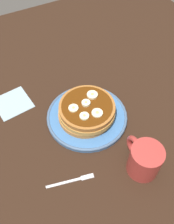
{
  "coord_description": "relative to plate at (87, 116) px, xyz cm",
  "views": [
    {
      "loc": [
        -41.5,
        21.86,
        64.18
      ],
      "look_at": [
        0.0,
        0.0,
        3.05
      ],
      "focal_mm": 40.2,
      "sensor_mm": 36.0,
      "label": 1
    }
  ],
  "objects": [
    {
      "name": "plate",
      "position": [
        0.0,
        0.0,
        0.0
      ],
      "size": [
        25.27,
        25.27,
        1.59
      ],
      "color": "#3F72B2",
      "rests_on": "ground_plane"
    },
    {
      "name": "banana_slice_1",
      "position": [
        -4.05,
        -1.21,
        5.59
      ],
      "size": [
        3.29,
        3.29,
        0.75
      ],
      "color": "beige",
      "rests_on": "pancake_stack"
    },
    {
      "name": "pancake_stack",
      "position": [
        0.23,
        0.03,
        2.94
      ],
      "size": [
        17.64,
        17.85,
        4.94
      ],
      "color": "#B8773D",
      "rests_on": "plate"
    },
    {
      "name": "napkin",
      "position": [
        16.79,
        18.98,
        -0.7
      ],
      "size": [
        12.2,
        12.2,
        0.3
      ],
      "primitive_type": "cube",
      "rotation": [
        0.0,
        0.0,
        0.12
      ],
      "color": "#99B2BF",
      "rests_on": "ground_plane"
    },
    {
      "name": "banana_slice_0",
      "position": [
        0.68,
        -0.47,
        5.74
      ],
      "size": [
        2.64,
        2.64,
        1.05
      ],
      "color": "#F2EEC2",
      "rests_on": "pancake_stack"
    },
    {
      "name": "banana_slice_2",
      "position": [
        0.78,
        4.09,
        5.59
      ],
      "size": [
        2.96,
        2.96,
        0.74
      ],
      "color": "#F5ECB8",
      "rests_on": "pancake_stack"
    },
    {
      "name": "banana_slice_4",
      "position": [
        -3.31,
        2.59,
        5.61
      ],
      "size": [
        2.79,
        2.79,
        0.8
      ],
      "color": "#EBF4BE",
      "rests_on": "pancake_stack"
    },
    {
      "name": "fork",
      "position": [
        -16.66,
        12.93,
        -0.6
      ],
      "size": [
        3.84,
        12.89,
        0.5
      ],
      "color": "silver",
      "rests_on": "ground_plane"
    },
    {
      "name": "coffee_mug",
      "position": [
        -21.87,
        -5.31,
        4.01
      ],
      "size": [
        12.23,
        8.6,
        9.44
      ],
      "color": "#B23833",
      "rests_on": "ground_plane"
    },
    {
      "name": "banana_slice_3",
      "position": [
        2.65,
        -3.23,
        5.7
      ],
      "size": [
        3.34,
        3.34,
        0.96
      ],
      "color": "#FBECBD",
      "rests_on": "pancake_stack"
    },
    {
      "name": "ground_plane",
      "position": [
        0.0,
        0.0,
        -2.35
      ],
      "size": [
        140.0,
        140.0,
        3.0
      ],
      "primitive_type": "cube",
      "color": "black"
    }
  ]
}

